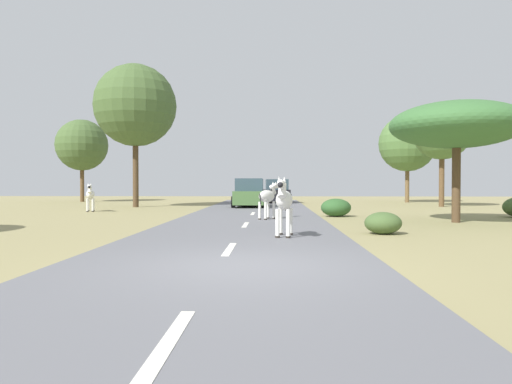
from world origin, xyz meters
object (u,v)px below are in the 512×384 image
Objects in this scene: zebra_2 at (90,195)px; tree_0 at (135,106)px; bush_2 at (383,223)px; tree_3 at (442,131)px; tree_5 at (457,125)px; bush_1 at (336,208)px; car_0 at (276,192)px; zebra_3 at (268,197)px; tree_4 at (82,145)px; zebra_0 at (284,201)px; tree_6 at (407,143)px; car_1 at (250,194)px.

tree_0 is at bearing -120.39° from zebra_2.
bush_2 is (11.88, -15.09, -6.03)m from tree_0.
tree_3 is 1.33× the size of tree_5.
zebra_2 is at bearing 165.67° from bush_1.
car_0 is 0.88× the size of tree_5.
tree_4 is at bearing 158.65° from zebra_3.
car_0 is 0.67× the size of tree_4.
car_0 is at bearing 117.15° from zebra_3.
tree_4 is 1.32× the size of tree_5.
zebra_3 is at bearing 173.52° from tree_5.
tree_0 is (-8.92, 16.31, 5.34)m from zebra_0.
tree_6 reaches higher than bush_2.
zebra_0 is 0.19× the size of tree_0.
car_0 is (-0.05, 22.48, -0.17)m from zebra_0.
zebra_0 is 6.27m from zebra_3.
zebra_3 is at bearing -94.90° from car_0.
car_1 is 0.49× the size of tree_0.
tree_0 reaches higher than bush_2.
bush_2 is (18.67, -23.21, -4.24)m from tree_4.
tree_3 is 12.82m from bush_1.
tree_4 is (-15.71, 24.43, 3.54)m from zebra_0.
tree_4 is 29.40m from tree_5.
bush_2 is (3.01, -21.26, -0.52)m from car_0.
car_1 is at bearing -145.95° from tree_6.
tree_3 is at bearing 6.87° from car_1.
car_0 is (9.90, 10.87, -0.05)m from zebra_2.
tree_3 is (10.52, -4.99, 3.95)m from car_0.
tree_3 is at bearing -28.68° from car_0.
tree_6 is at bearing 64.03° from bush_1.
tree_5 is (6.71, 5.43, 2.69)m from zebra_0.
zebra_3 is 0.35× the size of car_1.
bush_2 is (2.96, 1.22, -0.69)m from zebra_0.
tree_5 is (-3.76, -12.06, -1.09)m from tree_3.
bush_1 is 7.21m from bush_2.
zebra_2 is 16.58m from bush_2.
bush_2 is at bearing -85.25° from car_0.
car_0 is 14.30m from bush_1.
tree_5 reaches higher than zebra_3.
zebra_0 is 15.29m from zebra_2.
zebra_2 is 0.23× the size of tree_4.
bush_2 is (12.91, -10.39, -0.57)m from zebra_2.
tree_4 reaches higher than car_0.
zebra_3 is 6.14m from bush_2.
bush_1 is (18.25, -16.01, -4.16)m from tree_4.
zebra_3 is 0.23× the size of tree_3.
tree_6 is 24.37m from bush_2.
zebra_0 reaches higher than zebra_2.
tree_3 is at bearing 3.48° from tree_0.
tree_5 is at bearing -51.36° from car_1.
zebra_0 reaches higher than bush_1.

